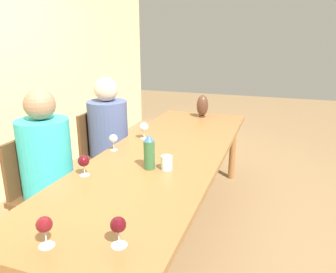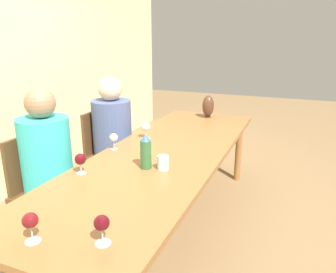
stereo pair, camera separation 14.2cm
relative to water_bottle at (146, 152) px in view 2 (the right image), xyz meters
name	(u,v)px [view 2 (the right image)]	position (x,y,z in m)	size (l,w,h in m)	color
ground_plane	(163,234)	(0.33, 0.02, -0.85)	(14.00, 14.00, 0.00)	olive
dining_table	(163,160)	(0.33, 0.02, -0.18)	(2.87, 0.91, 0.73)	#936033
water_bottle	(146,152)	(0.00, 0.00, 0.00)	(0.08, 0.08, 0.24)	#336638
water_tumbler	(163,163)	(0.02, -0.12, -0.07)	(0.08, 0.08, 0.10)	silver
vase	(208,106)	(1.56, 0.01, 0.01)	(0.13, 0.13, 0.25)	#4C2D1E
wine_glass_0	(146,127)	(0.61, 0.30, -0.01)	(0.08, 0.08, 0.14)	silver
wine_glass_1	(80,160)	(-0.24, 0.35, -0.02)	(0.07, 0.07, 0.14)	silver
wine_glass_2	(30,221)	(-0.94, 0.09, -0.02)	(0.07, 0.07, 0.14)	silver
wine_glass_3	(114,138)	(0.25, 0.41, -0.02)	(0.07, 0.07, 0.13)	silver
wine_glass_4	(102,224)	(-0.84, -0.20, -0.02)	(0.07, 0.07, 0.14)	silver
chair_near	(43,187)	(-0.13, 0.81, -0.35)	(0.44, 0.44, 0.89)	brown
chair_far	(108,151)	(0.77, 0.81, -0.35)	(0.44, 0.44, 0.89)	brown
person_near	(49,167)	(-0.13, 0.73, -0.18)	(0.36, 0.36, 1.25)	#2D2D38
person_far	(114,136)	(0.77, 0.73, -0.19)	(0.38, 0.38, 1.23)	#2D2D38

